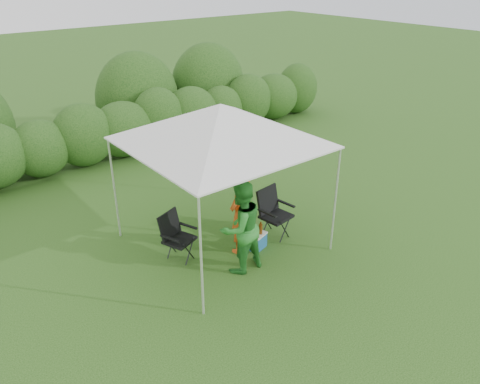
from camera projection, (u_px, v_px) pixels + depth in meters
ground at (238, 253)px, 9.00m from camera, size 70.00×70.00×0.00m
hedge at (107, 131)px, 12.90m from camera, size 16.42×1.53×1.80m
canopy at (221, 124)px, 8.26m from camera, size 3.10×3.10×2.83m
chair_right at (273, 209)px, 9.39m from camera, size 0.68×0.63×1.01m
chair_left at (175, 233)px, 8.65m from camera, size 0.69×0.66×0.92m
man at (241, 215)px, 8.76m from camera, size 0.62×0.46×1.54m
woman at (241, 227)px, 8.17m from camera, size 0.86×0.67×1.74m
cooler at (257, 241)px, 9.10m from camera, size 0.44×0.37×0.32m
bottle at (261, 228)px, 8.97m from camera, size 0.07×0.07×0.26m
lawn_toy at (253, 151)px, 13.46m from camera, size 0.53×0.44×0.26m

